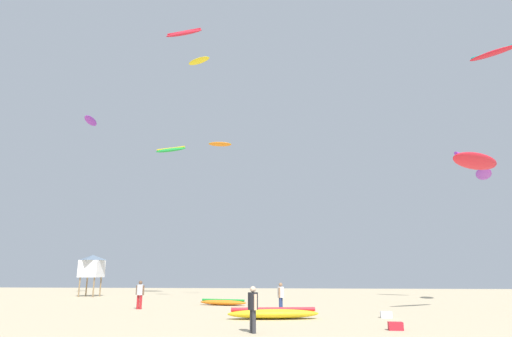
# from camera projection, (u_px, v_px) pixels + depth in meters

# --- Properties ---
(person_foreground) EXTENTS (0.39, 0.51, 1.74)m
(person_foreground) POSITION_uv_depth(u_px,v_px,m) (253.00, 305.00, 16.46)
(person_foreground) COLOR #2D2D33
(person_foreground) RESTS_ON ground
(person_midground) EXTENTS (0.38, 0.54, 1.70)m
(person_midground) POSITION_uv_depth(u_px,v_px,m) (281.00, 295.00, 25.35)
(person_midground) COLOR navy
(person_midground) RESTS_ON ground
(person_left) EXTENTS (0.59, 0.40, 1.79)m
(person_left) POSITION_uv_depth(u_px,v_px,m) (140.00, 292.00, 27.66)
(person_left) COLOR #B21E23
(person_left) RESTS_ON ground
(kite_grounded_near) EXTENTS (3.80, 1.97, 0.45)m
(kite_grounded_near) POSITION_uv_depth(u_px,v_px,m) (223.00, 302.00, 30.84)
(kite_grounded_near) COLOR orange
(kite_grounded_near) RESTS_ON ground
(kite_grounded_mid) EXTENTS (4.81, 2.12, 0.59)m
(kite_grounded_mid) POSITION_uv_depth(u_px,v_px,m) (273.00, 314.00, 21.38)
(kite_grounded_mid) COLOR yellow
(kite_grounded_mid) RESTS_ON ground
(lifeguard_tower) EXTENTS (2.30, 2.30, 4.15)m
(lifeguard_tower) POSITION_uv_depth(u_px,v_px,m) (92.00, 266.00, 43.51)
(lifeguard_tower) COLOR #8C704C
(lifeguard_tower) RESTS_ON ground
(cooler_box) EXTENTS (0.56, 0.36, 0.32)m
(cooler_box) POSITION_uv_depth(u_px,v_px,m) (386.00, 315.00, 21.95)
(cooler_box) COLOR white
(cooler_box) RESTS_ON ground
(gear_bag) EXTENTS (0.56, 0.36, 0.32)m
(gear_bag) POSITION_uv_depth(u_px,v_px,m) (396.00, 326.00, 17.09)
(gear_bag) COLOR red
(gear_bag) RESTS_ON ground
(kite_aloft_0) EXTENTS (4.33, 3.82, 1.04)m
(kite_aloft_0) POSITION_uv_depth(u_px,v_px,m) (476.00, 161.00, 26.27)
(kite_aloft_0) COLOR red
(kite_aloft_1) EXTENTS (3.77, 3.40, 0.58)m
(kite_aloft_1) POSITION_uv_depth(u_px,v_px,m) (494.00, 53.00, 36.75)
(kite_aloft_1) COLOR red
(kite_aloft_2) EXTENTS (2.45, 1.75, 0.40)m
(kite_aloft_2) POSITION_uv_depth(u_px,v_px,m) (199.00, 61.00, 38.20)
(kite_aloft_2) COLOR yellow
(kite_aloft_3) EXTENTS (2.50, 1.18, 0.49)m
(kite_aloft_3) POSITION_uv_depth(u_px,v_px,m) (220.00, 144.00, 44.79)
(kite_aloft_3) COLOR orange
(kite_aloft_4) EXTENTS (2.15, 4.25, 0.87)m
(kite_aloft_4) POSITION_uv_depth(u_px,v_px,m) (483.00, 174.00, 36.05)
(kite_aloft_4) COLOR purple
(kite_aloft_5) EXTENTS (4.09, 2.19, 0.84)m
(kite_aloft_5) POSITION_uv_depth(u_px,v_px,m) (171.00, 150.00, 47.95)
(kite_aloft_5) COLOR green
(kite_aloft_6) EXTENTS (4.40, 2.02, 1.09)m
(kite_aloft_6) POSITION_uv_depth(u_px,v_px,m) (184.00, 33.00, 45.68)
(kite_aloft_6) COLOR red
(kite_aloft_7) EXTENTS (1.31, 3.27, 0.72)m
(kite_aloft_7) POSITION_uv_depth(u_px,v_px,m) (91.00, 121.00, 48.49)
(kite_aloft_7) COLOR purple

